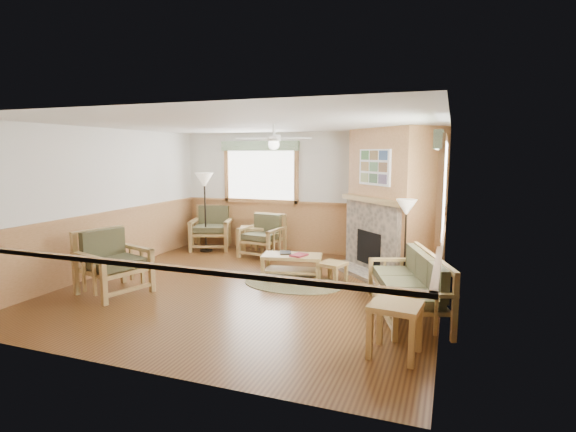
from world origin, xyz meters
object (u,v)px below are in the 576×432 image
(armchair_back_right, at_px, (262,236))
(floor_lamp_left, at_px, (205,212))
(end_table_chairs, at_px, (252,239))
(end_table_sofa, at_px, (395,329))
(armchair_left, at_px, (113,262))
(armchair_back_left, at_px, (212,228))
(sofa, at_px, (407,285))
(coffee_table, at_px, (292,266))
(footstool, at_px, (333,272))
(floor_lamp_right, at_px, (405,244))

(armchair_back_right, height_order, floor_lamp_left, floor_lamp_left)
(end_table_chairs, height_order, end_table_sofa, end_table_sofa)
(end_table_chairs, bearing_deg, armchair_left, -103.03)
(armchair_back_left, bearing_deg, armchair_left, -104.12)
(armchair_back_left, distance_m, end_table_chairs, 1.06)
(end_table_chairs, relative_size, end_table_sofa, 0.97)
(armchair_back_left, bearing_deg, end_table_chairs, -17.82)
(sofa, xyz_separation_m, end_table_chairs, (-3.69, 2.92, -0.14))
(armchair_back_left, xyz_separation_m, floor_lamp_left, (0.00, -0.28, 0.41))
(coffee_table, relative_size, floor_lamp_left, 0.58)
(armchair_left, relative_size, footstool, 2.49)
(sofa, height_order, floor_lamp_right, floor_lamp_right)
(coffee_table, xyz_separation_m, end_table_sofa, (2.14, -2.58, 0.09))
(armchair_left, xyz_separation_m, footstool, (3.14, 1.81, -0.33))
(floor_lamp_left, bearing_deg, footstool, -23.10)
(end_table_chairs, xyz_separation_m, floor_lamp_right, (3.53, -1.58, 0.46))
(floor_lamp_left, distance_m, floor_lamp_right, 4.75)
(armchair_back_left, xyz_separation_m, footstool, (3.37, -1.71, -0.32))
(footstool, bearing_deg, end_table_chairs, 143.63)
(armchair_left, distance_m, end_table_sofa, 4.58)
(end_table_sofa, height_order, footstool, end_table_sofa)
(armchair_back_left, height_order, end_table_sofa, armchair_back_left)
(armchair_left, bearing_deg, armchair_back_left, 21.55)
(sofa, relative_size, armchair_back_left, 1.87)
(armchair_back_left, relative_size, floor_lamp_left, 0.55)
(sofa, relative_size, end_table_chairs, 3.19)
(armchair_left, height_order, coffee_table, armchair_left)
(armchair_back_right, xyz_separation_m, end_table_sofa, (3.33, -3.98, -0.15))
(armchair_back_right, xyz_separation_m, floor_lamp_right, (3.16, -1.30, 0.29))
(armchair_back_left, bearing_deg, floor_lamp_right, -36.94)
(armchair_left, bearing_deg, floor_lamp_right, -48.06)
(armchair_left, bearing_deg, coffee_table, -34.28)
(armchair_back_left, xyz_separation_m, armchair_back_right, (1.41, -0.28, -0.05))
(armchair_back_right, relative_size, footstool, 2.22)
(armchair_back_right, bearing_deg, end_table_chairs, 149.58)
(armchair_back_left, bearing_deg, floor_lamp_left, -107.29)
(floor_lamp_left, bearing_deg, end_table_sofa, -40.09)
(armchair_left, relative_size, end_table_chairs, 1.74)
(armchair_left, distance_m, end_table_chairs, 3.63)
(floor_lamp_left, bearing_deg, armchair_back_left, 90.53)
(end_table_sofa, xyz_separation_m, footstool, (-1.37, 2.55, -0.13))
(armchair_left, height_order, end_table_chairs, armchair_left)
(footstool, relative_size, floor_lamp_left, 0.23)
(armchair_back_right, bearing_deg, end_table_sofa, -42.77)
(armchair_back_left, bearing_deg, armchair_back_right, -29.15)
(sofa, bearing_deg, footstool, -150.57)
(floor_lamp_right, bearing_deg, end_table_sofa, -86.40)
(armchair_back_left, relative_size, end_table_sofa, 1.65)
(sofa, height_order, footstool, sofa)
(floor_lamp_left, height_order, floor_lamp_right, floor_lamp_left)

